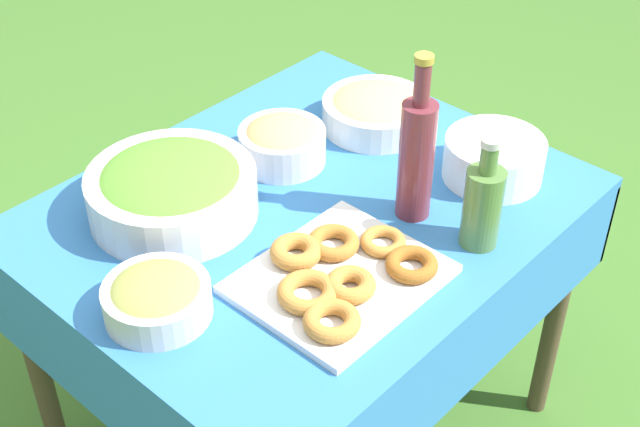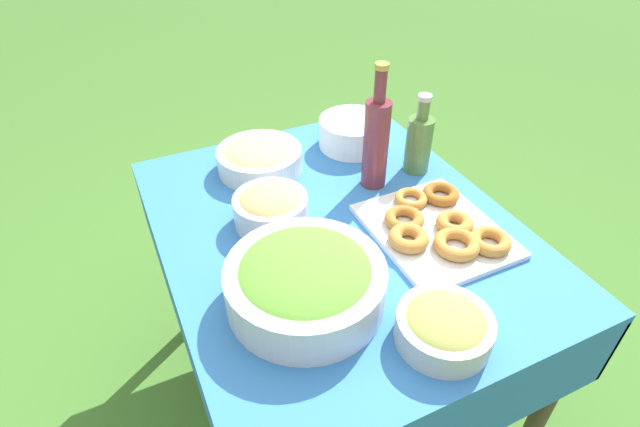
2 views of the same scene
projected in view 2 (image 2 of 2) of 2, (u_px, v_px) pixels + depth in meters
name	position (u px, v px, depth m)	size (l,w,h in m)	color
ground_plane	(333.00, 388.00, 1.82)	(14.00, 14.00, 0.00)	#3D6B28
picnic_table	(337.00, 256.00, 1.42)	(1.12, 0.92, 0.77)	#2D6BB2
salad_bowl	(305.00, 281.00, 1.10)	(0.36, 0.36, 0.12)	silver
pasta_bowl	(260.00, 157.00, 1.54)	(0.26, 0.26, 0.09)	silver
donut_platter	(437.00, 227.00, 1.31)	(0.38, 0.33, 0.05)	silver
plate_stack	(353.00, 133.00, 1.66)	(0.22, 0.22, 0.10)	white
olive_oil_bottle	(419.00, 142.00, 1.51)	(0.08, 0.08, 0.25)	#4C7238
wine_bottle	(376.00, 141.00, 1.42)	(0.07, 0.07, 0.37)	maroon
bread_bowl	(271.00, 207.00, 1.33)	(0.20, 0.20, 0.10)	silver
olive_bowl	(444.00, 326.00, 1.03)	(0.20, 0.20, 0.08)	#B2B7BC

